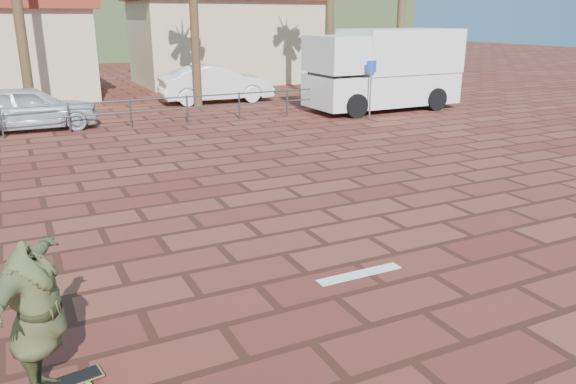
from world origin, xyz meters
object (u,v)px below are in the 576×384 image
(skateboarder, at_px, (36,317))
(campervan, at_px, (384,68))
(car_white, at_px, (216,84))
(car_silver, at_px, (28,108))

(skateboarder, height_order, campervan, campervan)
(car_white, bearing_deg, campervan, -128.64)
(skateboarder, distance_m, car_silver, 15.36)
(campervan, distance_m, car_white, 7.45)
(skateboarder, xyz_separation_m, car_silver, (0.58, 15.35, -0.16))
(campervan, xyz_separation_m, car_white, (-5.46, 5.00, -0.87))
(car_white, bearing_deg, car_silver, 116.92)
(skateboarder, bearing_deg, car_silver, 16.78)
(car_silver, distance_m, car_white, 8.51)
(campervan, height_order, car_silver, campervan)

